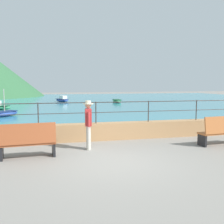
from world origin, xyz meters
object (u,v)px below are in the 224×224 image
at_px(boat_3, 62,100).
at_px(boat_1, 3,114).
at_px(boat_0, 117,101).
at_px(bench_far, 222,131).
at_px(bench_main, 28,141).
at_px(person_walking, 88,122).

bearing_deg(boat_3, boat_1, -108.59).
bearing_deg(boat_0, bench_far, -93.60).
relative_size(boat_0, boat_3, 0.95).
relative_size(bench_main, boat_0, 0.75).
height_order(person_walking, boat_3, person_walking).
height_order(bench_far, boat_3, bench_far).
bearing_deg(bench_far, bench_main, -178.53).
relative_size(bench_far, boat_1, 0.75).
xyz_separation_m(boat_0, boat_3, (-6.29, 2.67, 0.07)).
bearing_deg(boat_3, bench_main, -94.91).
bearing_deg(boat_0, bench_main, -111.00).
distance_m(bench_main, boat_1, 11.13).
relative_size(bench_main, bench_far, 1.00).
bearing_deg(bench_main, bench_far, 1.47).
bearing_deg(boat_0, person_walking, -106.79).
xyz_separation_m(bench_far, boat_1, (-9.53, 10.66, -0.30)).
distance_m(person_walking, boat_0, 22.14).
bearing_deg(bench_far, boat_0, 86.40).
bearing_deg(boat_1, person_walking, -66.09).
height_order(bench_main, boat_1, boat_1).
relative_size(bench_main, person_walking, 0.99).
distance_m(boat_0, boat_1, 15.50).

